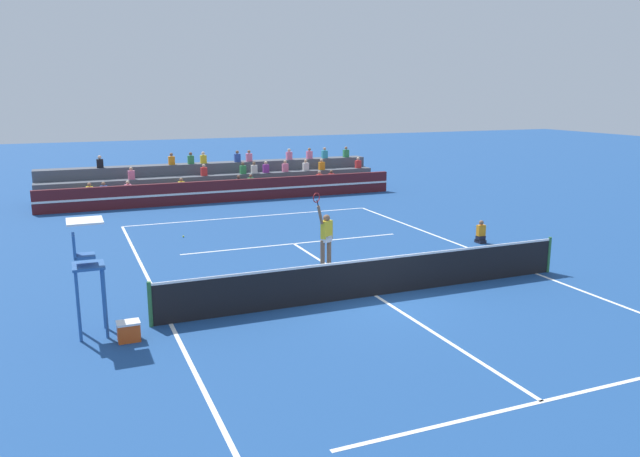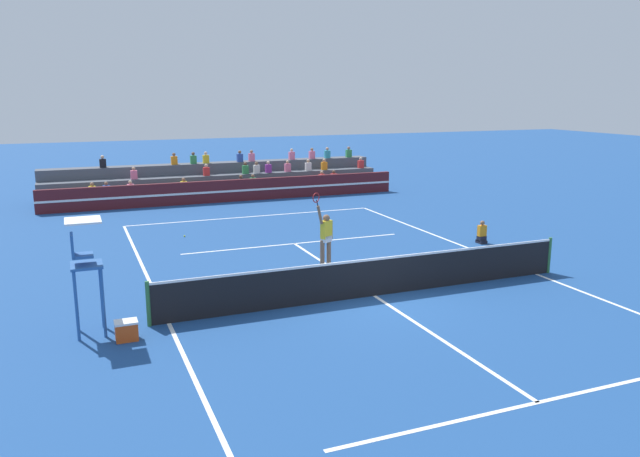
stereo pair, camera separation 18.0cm
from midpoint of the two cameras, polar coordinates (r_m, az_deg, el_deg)
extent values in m
plane|color=navy|center=(17.09, 4.79, -6.14)|extent=(120.00, 120.00, 0.00)
cube|color=white|center=(27.85, -6.49, 1.09)|extent=(11.00, 0.10, 0.01)
cube|color=white|center=(15.48, -13.83, -8.45)|extent=(0.10, 23.80, 0.01)
cube|color=white|center=(20.12, 18.89, -3.91)|extent=(0.10, 23.80, 0.01)
cube|color=white|center=(12.19, 19.24, -14.70)|extent=(8.25, 0.10, 0.01)
cube|color=white|center=(22.76, -2.64, -1.39)|extent=(8.25, 0.10, 0.01)
cube|color=white|center=(17.09, 4.79, -6.13)|extent=(0.10, 12.85, 0.01)
cylinder|color=#2D6B38|center=(15.25, -15.61, -6.70)|extent=(0.10, 0.10, 1.10)
cylinder|color=#2D6B38|center=(20.28, 19.95, -2.26)|extent=(0.10, 0.10, 1.10)
cube|color=black|center=(16.94, 4.82, -4.53)|extent=(11.90, 0.02, 1.00)
cube|color=white|center=(16.79, 4.85, -2.80)|extent=(11.90, 0.04, 0.06)
cube|color=#51191E|center=(31.74, -8.63, 3.42)|extent=(18.00, 0.24, 1.10)
cube|color=white|center=(31.62, -8.57, 3.38)|extent=(18.00, 0.02, 0.10)
cube|color=#4C515B|center=(33.01, -9.15, 3.26)|extent=(17.96, 0.95, 0.55)
cube|color=yellow|center=(32.35, -12.71, 3.82)|extent=(0.32, 0.22, 0.44)
sphere|color=#9E7051|center=(32.31, -12.74, 4.38)|extent=(0.18, 0.18, 0.18)
cube|color=red|center=(34.44, -0.20, 4.62)|extent=(0.32, 0.22, 0.44)
sphere|color=tan|center=(34.40, -0.20, 5.15)|extent=(0.18, 0.18, 0.18)
cube|color=#2D4CA5|center=(31.94, -19.31, 3.32)|extent=(0.32, 0.22, 0.44)
sphere|color=#9E7051|center=(31.90, -19.35, 3.88)|extent=(0.18, 0.18, 0.18)
cube|color=red|center=(34.71, 0.89, 4.68)|extent=(0.32, 0.22, 0.44)
sphere|color=brown|center=(34.67, 0.90, 5.21)|extent=(0.18, 0.18, 0.18)
cube|color=pink|center=(32.02, -17.29, 3.47)|extent=(0.32, 0.22, 0.44)
sphere|color=beige|center=(31.98, -17.33, 4.04)|extent=(0.18, 0.18, 0.18)
cube|color=yellow|center=(31.91, -20.46, 3.22)|extent=(0.32, 0.22, 0.44)
sphere|color=#9E7051|center=(31.87, -20.51, 3.79)|extent=(0.18, 0.18, 0.18)
cube|color=black|center=(32.99, -7.60, 4.17)|extent=(0.32, 0.22, 0.44)
sphere|color=brown|center=(32.94, -7.61, 4.72)|extent=(0.18, 0.18, 0.18)
cube|color=#338C4C|center=(33.16, -6.51, 4.24)|extent=(0.32, 0.22, 0.44)
sphere|color=brown|center=(33.11, -6.52, 4.79)|extent=(0.18, 0.18, 0.18)
cube|color=#4C515B|center=(33.88, -9.55, 3.95)|extent=(17.96, 0.95, 1.10)
cube|color=red|center=(33.46, -10.72, 5.13)|extent=(0.32, 0.22, 0.44)
sphere|color=beige|center=(33.42, -10.74, 5.67)|extent=(0.18, 0.18, 0.18)
cube|color=pink|center=(32.91, -17.02, 4.69)|extent=(0.32, 0.22, 0.44)
sphere|color=tan|center=(32.87, -17.05, 5.24)|extent=(0.18, 0.18, 0.18)
cube|color=silver|center=(35.08, -1.46, 5.67)|extent=(0.32, 0.22, 0.44)
sphere|color=tan|center=(35.05, -1.47, 6.19)|extent=(0.18, 0.18, 0.18)
cube|color=#338C4C|center=(33.95, -7.21, 5.35)|extent=(0.32, 0.22, 0.44)
sphere|color=brown|center=(33.92, -7.23, 5.89)|extent=(0.18, 0.18, 0.18)
cube|color=red|center=(36.38, 3.36, 5.89)|extent=(0.32, 0.22, 0.44)
sphere|color=beige|center=(36.34, 3.37, 6.39)|extent=(0.18, 0.18, 0.18)
cube|color=purple|center=(34.32, -5.12, 5.47)|extent=(0.32, 0.22, 0.44)
sphere|color=beige|center=(34.28, -5.13, 6.00)|extent=(0.18, 0.18, 0.18)
cube|color=orange|center=(35.44, 0.00, 5.74)|extent=(0.32, 0.22, 0.44)
sphere|color=tan|center=(35.41, 0.00, 6.25)|extent=(0.18, 0.18, 0.18)
cube|color=pink|center=(34.67, -3.35, 5.57)|extent=(0.32, 0.22, 0.44)
sphere|color=tan|center=(34.63, -3.36, 6.09)|extent=(0.18, 0.18, 0.18)
cube|color=silver|center=(34.12, -6.19, 5.41)|extent=(0.32, 0.22, 0.44)
sphere|color=brown|center=(34.09, -6.21, 5.94)|extent=(0.18, 0.18, 0.18)
cube|color=#4C515B|center=(34.76, -9.92, 4.60)|extent=(17.96, 0.95, 1.65)
cube|color=yellow|center=(34.36, -10.77, 6.24)|extent=(0.32, 0.22, 0.44)
sphere|color=beige|center=(34.33, -10.79, 6.77)|extent=(0.18, 0.18, 0.18)
cube|color=teal|center=(36.48, 0.28, 6.80)|extent=(0.32, 0.22, 0.44)
sphere|color=tan|center=(36.45, 0.28, 7.30)|extent=(0.18, 0.18, 0.18)
cube|color=#338C4C|center=(37.03, 2.25, 6.87)|extent=(0.32, 0.22, 0.44)
sphere|color=#9E7051|center=(37.00, 2.26, 7.36)|extent=(0.18, 0.18, 0.18)
cube|color=pink|center=(34.97, -6.65, 6.47)|extent=(0.32, 0.22, 0.44)
sphere|color=#9E7051|center=(34.94, -6.67, 7.00)|extent=(0.18, 0.18, 0.18)
cube|color=orange|center=(34.06, -13.56, 6.06)|extent=(0.32, 0.22, 0.44)
sphere|color=brown|center=(34.03, -13.59, 6.59)|extent=(0.18, 0.18, 0.18)
cube|color=pink|center=(36.12, -1.13, 6.74)|extent=(0.32, 0.22, 0.44)
sphere|color=#9E7051|center=(36.09, -1.13, 7.24)|extent=(0.18, 0.18, 0.18)
cube|color=#338C4C|center=(34.23, -11.88, 6.17)|extent=(0.32, 0.22, 0.44)
sphere|color=brown|center=(34.20, -11.90, 6.70)|extent=(0.18, 0.18, 0.18)
cube|color=#2D4CA5|center=(34.80, -7.72, 6.42)|extent=(0.32, 0.22, 0.44)
sphere|color=brown|center=(34.76, -7.73, 6.94)|extent=(0.18, 0.18, 0.18)
cube|color=black|center=(33.69, -19.62, 5.62)|extent=(0.32, 0.22, 0.44)
sphere|color=beige|center=(33.66, -19.66, 6.16)|extent=(0.18, 0.18, 0.18)
cube|color=pink|center=(35.69, -2.98, 6.66)|extent=(0.32, 0.22, 0.44)
sphere|color=beige|center=(35.66, -2.99, 7.17)|extent=(0.18, 0.18, 0.18)
cylinder|color=#285699|center=(15.40, -19.52, -5.79)|extent=(0.07, 0.07, 1.60)
cylinder|color=#285699|center=(14.80, -19.37, -6.52)|extent=(0.07, 0.07, 1.60)
cylinder|color=#285699|center=(15.39, -21.61, -5.97)|extent=(0.07, 0.07, 1.60)
cylinder|color=#285699|center=(14.78, -21.55, -6.71)|extent=(0.07, 0.07, 1.60)
cube|color=#285699|center=(14.86, -20.75, -3.20)|extent=(0.68, 0.76, 0.06)
cube|color=#285699|center=(14.80, -21.05, -2.36)|extent=(0.44, 0.48, 0.06)
cube|color=#285699|center=(14.74, -21.90, -1.49)|extent=(0.06, 0.48, 0.52)
cube|color=white|center=(14.63, -21.06, 0.65)|extent=(0.76, 0.84, 0.04)
cube|color=black|center=(23.58, 14.24, -1.14)|extent=(0.28, 0.36, 0.12)
cube|color=black|center=(23.55, 14.26, -0.85)|extent=(0.28, 0.24, 0.18)
cube|color=orange|center=(23.49, 14.29, -0.16)|extent=(0.30, 0.18, 0.40)
sphere|color=brown|center=(23.43, 14.33, 0.53)|extent=(0.17, 0.17, 0.17)
cylinder|color=brown|center=(19.60, 0.57, -2.29)|extent=(0.14, 0.14, 0.90)
cylinder|color=brown|center=(19.49, -0.03, -2.38)|extent=(0.14, 0.14, 0.90)
cube|color=white|center=(19.42, 0.33, -0.94)|extent=(0.38, 0.32, 0.20)
cube|color=yellow|center=(19.35, 0.34, -0.08)|extent=(0.41, 0.34, 0.56)
sphere|color=brown|center=(19.28, 0.34, 0.97)|extent=(0.22, 0.22, 0.22)
cube|color=white|center=(19.68, 0.65, -3.45)|extent=(0.23, 0.29, 0.09)
cube|color=white|center=(19.57, 0.06, -3.55)|extent=(0.23, 0.29, 0.09)
cylinder|color=brown|center=(19.55, 0.79, -0.14)|extent=(0.09, 0.09, 0.56)
cylinder|color=brown|center=(19.02, -0.26, 1.26)|extent=(0.28, 0.20, 0.60)
cylinder|color=black|center=(18.86, -0.50, 2.34)|extent=(0.10, 0.07, 0.22)
torus|color=#B21E1E|center=(18.79, -0.61, 2.83)|extent=(0.36, 0.20, 0.39)
sphere|color=#C6DB33|center=(24.32, -12.59, -0.71)|extent=(0.07, 0.07, 0.07)
cube|color=#D84C19|center=(14.67, -17.43, -9.04)|extent=(0.48, 0.36, 0.40)
cube|color=white|center=(14.59, -17.48, -8.21)|extent=(0.50, 0.38, 0.05)
camera|label=1|loc=(0.09, -90.26, -0.06)|focal=35.00mm
camera|label=2|loc=(0.09, 89.74, 0.06)|focal=35.00mm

